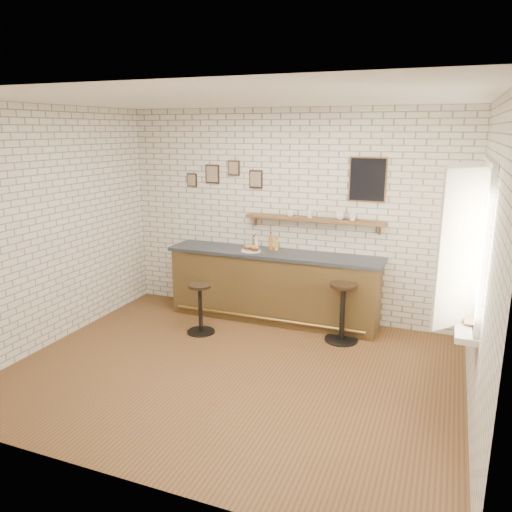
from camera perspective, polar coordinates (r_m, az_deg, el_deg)
The scene contains 21 objects.
ground at distance 5.90m, azimuth -2.60°, elevation -12.96°, with size 5.00×5.00×0.00m, color brown.
bar_counter at distance 7.21m, azimuth 1.99°, elevation -3.43°, with size 3.10×0.65×1.01m.
sandwich_plate at distance 7.12m, azimuth -0.58°, elevation 0.60°, with size 0.28×0.28×0.01m, color white.
ciabatta_sandwich at distance 7.10m, azimuth -0.50°, elevation 0.96°, with size 0.28×0.21×0.08m.
potato_chips at distance 7.12m, azimuth -0.69°, elevation 0.67°, with size 0.25×0.17×0.00m.
bitters_bottle_brown at distance 7.29m, azimuth -0.18°, elevation 1.51°, with size 0.06×0.06×0.19m.
bitters_bottle_white at distance 7.28m, azimuth -0.02°, elevation 1.57°, with size 0.06×0.06×0.22m.
bitters_bottle_amber at distance 7.19m, azimuth 1.69°, elevation 1.57°, with size 0.06×0.06×0.26m.
condiment_bottle_yellow at distance 7.17m, azimuth 2.35°, elevation 1.26°, with size 0.06×0.06×0.18m.
bar_stool_left at distance 6.82m, azimuth -6.38°, elevation -5.80°, with size 0.38×0.38×0.69m.
bar_stool_right at distance 6.60m, azimuth 9.85°, elevation -6.13°, with size 0.46×0.46×0.79m.
wall_shelf at distance 7.02m, azimuth 6.63°, elevation 4.16°, with size 2.00×0.18×0.18m.
shelf_cup_a at distance 7.10m, azimuth 3.94°, elevation 4.87°, with size 0.11×0.11×0.09m, color white.
shelf_cup_b at distance 7.02m, azimuth 6.16°, elevation 4.75°, with size 0.10×0.10×0.09m, color white.
shelf_cup_c at distance 6.92m, azimuth 9.59°, elevation 4.53°, with size 0.13×0.13×0.10m, color white.
shelf_cup_d at distance 6.89m, azimuth 10.96°, elevation 4.43°, with size 0.11×0.11×0.10m, color white.
back_wall_decor at distance 7.06m, azimuth 5.55°, elevation 8.90°, with size 2.96×0.02×0.56m.
window_sill at distance 5.40m, azimuth 22.84°, elevation -6.38°, with size 0.20×1.35×0.06m.
casement_window at distance 5.19m, azimuth 23.16°, elevation 1.45°, with size 0.40×1.30×1.56m.
book_lower at distance 5.16m, azimuth 22.69°, elevation -6.80°, with size 0.16×0.21×0.02m, color tan.
book_upper at distance 5.13m, azimuth 22.72°, elevation -6.74°, with size 0.16×0.21×0.02m, color tan.
Camera 1 is at (2.16, -4.78, 2.70)m, focal length 35.00 mm.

